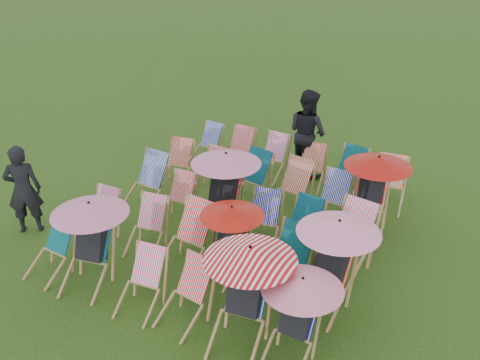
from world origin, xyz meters
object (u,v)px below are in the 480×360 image
at_px(deckchair_29, 389,184).
at_px(person_left, 23,189).
at_px(deckchair_0, 50,250).
at_px(person_rear, 307,132).
at_px(deckchair_5, 294,319).

bearing_deg(deckchair_29, person_left, -150.58).
relative_size(deckchair_0, person_rear, 0.46).
distance_m(deckchair_5, person_left, 5.27).
bearing_deg(person_rear, deckchair_29, -172.30).
xyz_separation_m(deckchair_0, person_left, (-1.27, 0.73, 0.39)).
bearing_deg(person_left, deckchair_5, 134.23).
height_order(person_left, person_rear, person_rear).
xyz_separation_m(deckchair_5, deckchair_29, (0.09, 4.43, -0.17)).
height_order(deckchair_29, person_rear, person_rear).
relative_size(person_left, person_rear, 0.88).
bearing_deg(person_left, person_rear, -166.60).
xyz_separation_m(deckchair_29, person_left, (-5.32, -3.79, 0.35)).
bearing_deg(deckchair_0, person_rear, 72.21).
height_order(deckchair_5, person_rear, person_rear).
relative_size(deckchair_5, deckchair_29, 1.32).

